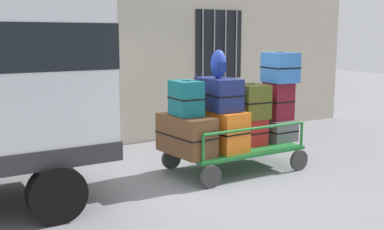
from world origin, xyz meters
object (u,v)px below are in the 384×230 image
(backpack, at_px, (218,64))
(suitcase_left_middle, at_px, (186,98))
(suitcase_center_bottom, at_px, (251,132))
(suitcase_midleft_bottom, at_px, (219,130))
(suitcase_center_middle, at_px, (250,101))
(suitcase_midright_middle, at_px, (278,101))
(suitcase_left_bottom, at_px, (186,135))
(suitcase_midright_top, at_px, (280,67))
(suitcase_midleft_middle, at_px, (219,94))
(suitcase_midright_bottom, at_px, (276,129))
(luggage_cart, at_px, (235,150))

(backpack, bearing_deg, suitcase_left_middle, 177.66)
(suitcase_center_bottom, bearing_deg, suitcase_midleft_bottom, 176.55)
(suitcase_center_middle, bearing_deg, suitcase_midright_middle, 1.12)
(suitcase_left_bottom, bearing_deg, suitcase_midright_top, -0.87)
(suitcase_midright_middle, bearing_deg, suitcase_midright_top, -90.00)
(suitcase_midleft_middle, xyz_separation_m, suitcase_center_middle, (0.62, -0.04, -0.16))
(suitcase_left_bottom, bearing_deg, suitcase_left_middle, 90.00)
(suitcase_left_bottom, height_order, suitcase_midright_middle, suitcase_midright_middle)
(suitcase_midright_bottom, bearing_deg, backpack, -178.04)
(suitcase_center_bottom, xyz_separation_m, suitcase_center_middle, (0.00, 0.03, 0.51))
(suitcase_left_bottom, bearing_deg, suitcase_center_middle, -0.58)
(suitcase_center_middle, distance_m, suitcase_midright_top, 0.82)
(suitcase_left_middle, bearing_deg, suitcase_center_middle, -0.64)
(luggage_cart, height_order, suitcase_midleft_bottom, suitcase_midleft_bottom)
(suitcase_midleft_middle, relative_size, suitcase_center_middle, 1.39)
(suitcase_center_middle, bearing_deg, suitcase_midleft_middle, 176.66)
(suitcase_midleft_middle, distance_m, suitcase_center_middle, 0.64)
(suitcase_midright_top, bearing_deg, suitcase_midright_middle, 90.00)
(suitcase_midright_top, bearing_deg, suitcase_midleft_middle, 177.60)
(suitcase_midleft_bottom, distance_m, suitcase_midright_top, 1.56)
(suitcase_midleft_bottom, xyz_separation_m, suitcase_midright_bottom, (1.24, 0.03, -0.13))
(suitcase_midright_bottom, height_order, suitcase_midright_top, suitcase_midright_top)
(suitcase_midright_middle, bearing_deg, suitcase_center_middle, -178.88)
(suitcase_center_bottom, distance_m, suitcase_midright_top, 1.22)
(suitcase_midright_middle, bearing_deg, backpack, -179.02)
(suitcase_midleft_middle, bearing_deg, suitcase_left_bottom, -177.81)
(suitcase_center_bottom, height_order, suitcase_midright_middle, suitcase_midright_middle)
(suitcase_midleft_middle, relative_size, suitcase_midright_bottom, 1.33)
(suitcase_center_bottom, relative_size, suitcase_midright_top, 0.77)
(suitcase_midright_middle, relative_size, suitcase_midright_top, 1.10)
(suitcase_left_bottom, distance_m, suitcase_midright_middle, 1.90)
(suitcase_midright_bottom, bearing_deg, suitcase_left_bottom, -179.33)
(suitcase_left_bottom, relative_size, suitcase_midleft_middle, 1.27)
(suitcase_left_bottom, xyz_separation_m, suitcase_center_middle, (1.24, -0.01, 0.43))
(luggage_cart, relative_size, suitcase_midleft_bottom, 2.07)
(suitcase_center_bottom, bearing_deg, suitcase_left_bottom, 178.09)
(suitcase_left_bottom, height_order, suitcase_midleft_bottom, suitcase_midleft_bottom)
(luggage_cart, bearing_deg, suitcase_left_bottom, 179.06)
(suitcase_midleft_middle, distance_m, suitcase_midright_top, 1.29)
(suitcase_center_middle, bearing_deg, suitcase_midright_top, -1.45)
(suitcase_midleft_bottom, height_order, suitcase_midright_middle, suitcase_midright_middle)
(suitcase_left_bottom, bearing_deg, suitcase_midright_bottom, 0.67)
(luggage_cart, xyz_separation_m, suitcase_left_bottom, (-0.93, 0.02, 0.36))
(suitcase_left_bottom, bearing_deg, luggage_cart, -0.94)
(suitcase_midleft_bottom, bearing_deg, luggage_cart, -2.09)
(luggage_cart, distance_m, suitcase_midright_top, 1.62)
(suitcase_midright_bottom, relative_size, suitcase_midright_middle, 0.96)
(suitcase_midright_bottom, xyz_separation_m, suitcase_midright_top, (0.00, -0.05, 1.09))
(luggage_cart, distance_m, suitcase_left_bottom, 1.00)
(suitcase_left_bottom, distance_m, suitcase_midleft_middle, 0.85)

